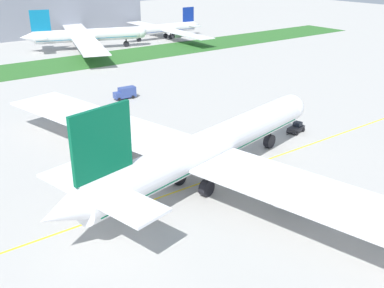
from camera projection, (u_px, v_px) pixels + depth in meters
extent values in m
plane|color=#ADAAA5|center=(226.00, 177.00, 79.50)|extent=(600.00, 600.00, 0.00)
cube|color=yellow|center=(223.00, 175.00, 80.16)|extent=(280.00, 0.36, 0.01)
cube|color=#2D6628|center=(30.00, 69.00, 155.35)|extent=(320.00, 24.00, 0.10)
cylinder|color=white|center=(208.00, 146.00, 75.66)|extent=(51.81, 16.77, 5.76)
cube|color=#055938|center=(208.00, 152.00, 76.05)|extent=(49.69, 15.87, 0.69)
sphere|color=white|center=(291.00, 108.00, 94.89)|extent=(5.47, 5.47, 5.47)
cone|color=white|center=(63.00, 211.00, 55.56)|extent=(7.24, 6.14, 4.90)
cube|color=#055938|center=(102.00, 142.00, 57.57)|extent=(9.23, 2.57, 9.22)
cube|color=white|center=(73.00, 178.00, 62.86)|extent=(7.55, 10.23, 0.40)
cube|color=white|center=(129.00, 206.00, 55.92)|extent=(7.55, 10.23, 0.40)
cube|color=white|center=(97.00, 120.00, 89.90)|extent=(21.15, 47.97, 0.46)
cube|color=white|center=(354.00, 209.00, 58.35)|extent=(21.15, 47.97, 0.46)
cylinder|color=#B7BABF|center=(140.00, 139.00, 85.34)|extent=(6.02, 4.27, 3.17)
cylinder|color=black|center=(150.00, 135.00, 87.25)|extent=(1.18, 3.35, 3.33)
cylinder|color=#B7BABF|center=(287.00, 191.00, 66.42)|extent=(6.02, 4.27, 3.17)
cylinder|color=black|center=(296.00, 184.00, 68.34)|extent=(1.18, 3.35, 3.33)
cylinder|color=black|center=(270.00, 136.00, 90.96)|extent=(0.60, 0.60, 2.23)
cylinder|color=black|center=(269.00, 141.00, 91.39)|extent=(2.94, 1.79, 2.74)
cylinder|color=black|center=(179.00, 171.00, 76.12)|extent=(0.60, 0.60, 2.23)
cylinder|color=black|center=(179.00, 177.00, 76.55)|extent=(2.94, 1.79, 2.74)
cylinder|color=black|center=(207.00, 182.00, 72.47)|extent=(0.60, 0.60, 2.23)
cylinder|color=black|center=(207.00, 188.00, 72.90)|extent=(2.94, 1.79, 2.74)
cube|color=black|center=(289.00, 105.00, 94.01)|extent=(2.90, 4.65, 1.04)
sphere|color=black|center=(105.00, 179.00, 63.39)|extent=(0.40, 0.40, 0.40)
sphere|color=black|center=(131.00, 168.00, 66.84)|extent=(0.40, 0.40, 0.40)
sphere|color=black|center=(155.00, 157.00, 70.28)|extent=(0.40, 0.40, 0.40)
sphere|color=black|center=(176.00, 148.00, 73.72)|extent=(0.40, 0.40, 0.40)
sphere|color=black|center=(196.00, 139.00, 77.16)|extent=(0.40, 0.40, 0.40)
sphere|color=black|center=(213.00, 131.00, 80.60)|extent=(0.40, 0.40, 0.40)
sphere|color=black|center=(230.00, 124.00, 84.05)|extent=(0.40, 0.40, 0.40)
sphere|color=black|center=(245.00, 118.00, 87.49)|extent=(0.40, 0.40, 0.40)
sphere|color=black|center=(259.00, 112.00, 90.93)|extent=(0.40, 0.40, 0.40)
cube|color=#26262B|center=(296.00, 129.00, 99.27)|extent=(4.56, 2.99, 0.90)
cube|color=black|center=(298.00, 124.00, 99.36)|extent=(1.83, 1.91, 0.90)
cylinder|color=black|center=(289.00, 134.00, 97.28)|extent=(1.78, 0.50, 0.12)
cylinder|color=black|center=(297.00, 133.00, 97.77)|extent=(0.95, 0.54, 0.90)
cylinder|color=black|center=(288.00, 131.00, 99.06)|extent=(0.95, 0.54, 0.90)
cylinder|color=black|center=(303.00, 130.00, 99.83)|extent=(0.95, 0.54, 0.90)
cylinder|color=black|center=(295.00, 128.00, 101.11)|extent=(0.95, 0.54, 0.90)
cylinder|color=black|center=(291.00, 184.00, 76.24)|extent=(0.12, 0.12, 0.80)
cylinder|color=#BFE519|center=(292.00, 180.00, 76.01)|extent=(0.09, 0.09, 0.51)
cylinder|color=black|center=(290.00, 184.00, 76.20)|extent=(0.12, 0.12, 0.80)
cylinder|color=#BFE519|center=(290.00, 181.00, 75.93)|extent=(0.09, 0.09, 0.51)
cube|color=#BFE519|center=(291.00, 180.00, 75.96)|extent=(0.48, 0.39, 0.57)
sphere|color=brown|center=(291.00, 178.00, 75.80)|extent=(0.22, 0.22, 0.22)
cylinder|color=black|center=(229.00, 159.00, 85.47)|extent=(0.12, 0.12, 0.82)
cylinder|color=#BFE519|center=(230.00, 156.00, 85.29)|extent=(0.10, 0.10, 0.52)
cylinder|color=black|center=(228.00, 160.00, 85.36)|extent=(0.12, 0.12, 0.82)
cylinder|color=#BFE519|center=(228.00, 156.00, 85.03)|extent=(0.10, 0.10, 0.52)
cube|color=#BFE519|center=(229.00, 156.00, 85.15)|extent=(0.44, 0.25, 0.58)
sphere|color=brown|center=(229.00, 154.00, 84.99)|extent=(0.22, 0.22, 0.22)
cube|color=#33478C|center=(127.00, 92.00, 122.76)|extent=(4.65, 2.46, 2.68)
cube|color=#33478C|center=(117.00, 95.00, 121.49)|extent=(1.88, 2.20, 1.65)
cube|color=#263347|center=(115.00, 95.00, 120.95)|extent=(0.19, 1.84, 0.73)
cylinder|color=black|center=(119.00, 99.00, 120.96)|extent=(0.92, 0.35, 0.90)
cylinder|color=black|center=(116.00, 97.00, 122.65)|extent=(0.92, 0.35, 0.90)
cylinder|color=black|center=(133.00, 97.00, 123.01)|extent=(0.92, 0.35, 0.90)
cylinder|color=black|center=(129.00, 95.00, 124.69)|extent=(0.92, 0.35, 0.90)
cylinder|color=white|center=(87.00, 35.00, 186.24)|extent=(41.88, 17.26, 5.09)
cube|color=#0C6B9E|center=(87.00, 37.00, 186.58)|extent=(40.15, 16.38, 0.61)
sphere|color=white|center=(141.00, 32.00, 193.28)|extent=(4.83, 4.83, 4.83)
cone|color=white|center=(27.00, 37.00, 178.78)|extent=(6.62, 5.78, 4.33)
cube|color=#0C6B9E|center=(40.00, 21.00, 178.16)|extent=(7.42, 2.72, 8.14)
cube|color=white|center=(39.00, 34.00, 184.56)|extent=(6.83, 9.15, 0.36)
cube|color=white|center=(40.00, 38.00, 175.72)|extent=(6.83, 9.15, 0.36)
cube|color=white|center=(76.00, 30.00, 204.55)|extent=(20.04, 39.08, 0.41)
cube|color=white|center=(90.00, 46.00, 167.10)|extent=(20.04, 39.08, 0.41)
cylinder|color=#B7BABF|center=(82.00, 36.00, 198.11)|extent=(5.44, 4.09, 2.80)
cylinder|color=black|center=(87.00, 35.00, 198.86)|extent=(1.26, 2.93, 2.94)
cylinder|color=#B7BABF|center=(90.00, 46.00, 175.52)|extent=(5.44, 4.09, 2.80)
cylinder|color=black|center=(96.00, 46.00, 176.27)|extent=(1.26, 2.93, 2.94)
cylinder|color=black|center=(126.00, 42.00, 192.61)|extent=(0.53, 0.53, 1.97)
cylinder|color=black|center=(126.00, 44.00, 192.99)|extent=(2.63, 1.75, 2.42)
cylinder|color=black|center=(79.00, 43.00, 188.86)|extent=(0.53, 0.53, 1.97)
cylinder|color=black|center=(79.00, 46.00, 189.24)|extent=(2.63, 1.75, 2.42)
cylinder|color=black|center=(80.00, 45.00, 184.22)|extent=(0.53, 0.53, 1.97)
cylinder|color=black|center=(81.00, 48.00, 184.60)|extent=(2.63, 1.75, 2.42)
cylinder|color=white|center=(163.00, 29.00, 209.91)|extent=(33.99, 5.30, 4.18)
cube|color=navy|center=(163.00, 30.00, 210.19)|extent=(32.63, 4.92, 0.50)
sphere|color=white|center=(128.00, 32.00, 200.35)|extent=(3.97, 3.97, 3.97)
cone|color=white|center=(196.00, 25.00, 219.74)|extent=(4.71, 3.70, 3.55)
cube|color=navy|center=(188.00, 14.00, 215.35)|extent=(6.11, 0.62, 6.68)
cube|color=white|center=(194.00, 26.00, 214.39)|extent=(3.95, 6.80, 0.29)
cube|color=white|center=(185.00, 24.00, 220.71)|extent=(3.95, 6.80, 0.29)
cube|color=white|center=(187.00, 34.00, 197.89)|extent=(8.46, 30.72, 0.33)
cube|color=white|center=(148.00, 25.00, 224.12)|extent=(8.46, 30.72, 0.33)
cylinder|color=#B7BABF|center=(177.00, 35.00, 203.03)|extent=(4.04, 2.43, 2.30)
cylinder|color=black|center=(173.00, 36.00, 201.98)|extent=(0.42, 2.42, 2.41)
cylinder|color=#B7BABF|center=(153.00, 30.00, 218.88)|extent=(4.04, 2.43, 2.30)
cylinder|color=black|center=(149.00, 30.00, 217.83)|extent=(0.42, 2.42, 2.41)
cylinder|color=black|center=(139.00, 38.00, 204.22)|extent=(0.44, 0.44, 1.62)
cylinder|color=black|center=(139.00, 39.00, 204.53)|extent=(2.01, 0.96, 1.98)
cylinder|color=black|center=(171.00, 35.00, 210.79)|extent=(0.44, 0.44, 1.62)
cylinder|color=black|center=(171.00, 37.00, 211.11)|extent=(2.01, 0.96, 1.98)
cylinder|color=black|center=(166.00, 34.00, 214.11)|extent=(0.44, 0.44, 1.62)
cylinder|color=black|center=(166.00, 36.00, 214.42)|extent=(2.01, 0.96, 1.98)
cube|color=gray|center=(33.00, 17.00, 216.57)|extent=(107.10, 20.00, 18.00)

